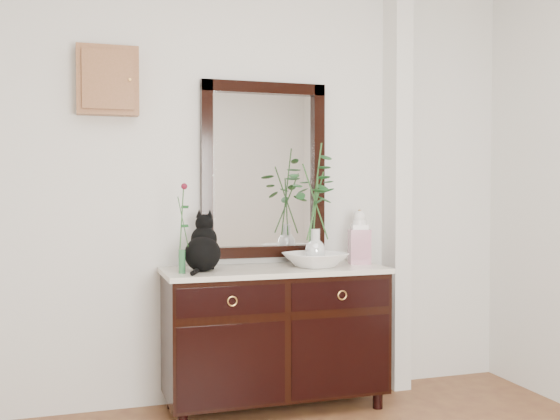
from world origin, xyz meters
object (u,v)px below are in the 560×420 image
object	(u,v)px
lotus_bowl	(315,260)
sideboard	(275,330)
ginger_jar	(359,236)
cat	(203,242)

from	to	relation	value
lotus_bowl	sideboard	bearing A→B (deg)	172.30
sideboard	ginger_jar	size ratio (longest dim) A/B	3.84
sideboard	lotus_bowl	distance (m)	0.49
sideboard	cat	distance (m)	0.70
lotus_bowl	ginger_jar	distance (m)	0.36
ginger_jar	lotus_bowl	bearing A→B (deg)	-167.35
sideboard	lotus_bowl	bearing A→B (deg)	-7.70
lotus_bowl	cat	bearing A→B (deg)	178.13
sideboard	ginger_jar	world-z (taller)	ginger_jar
sideboard	ginger_jar	distance (m)	0.79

